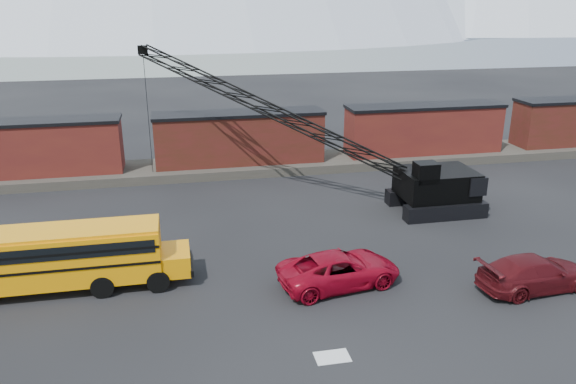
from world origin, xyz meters
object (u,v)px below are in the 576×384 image
Objects in this scene: school_bus at (62,256)px; crawler_crane at (272,111)px; red_pickup at (339,269)px; maroon_suv at (535,273)px.

school_bus is 17.49m from crawler_crane.
maroon_suv is (9.28, -2.29, -0.00)m from red_pickup.
crawler_crane is (-0.90, 13.80, 5.29)m from red_pickup.
red_pickup is at bearing -9.54° from school_bus.
red_pickup is 0.28× the size of crawler_crane.
school_bus is at bearing 73.44° from maroon_suv.
crawler_crane is (12.38, 11.57, 4.35)m from school_bus.
school_bus is 1.90× the size of red_pickup.
crawler_crane is at bearing 43.07° from school_bus.
maroon_suv is at bearing -11.34° from school_bus.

